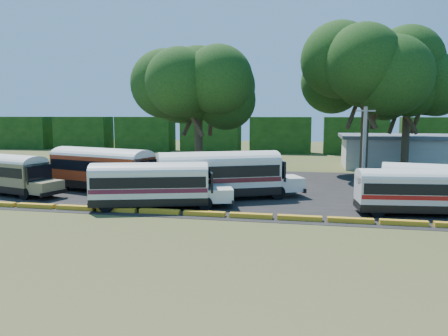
% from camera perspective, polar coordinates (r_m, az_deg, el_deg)
% --- Properties ---
extents(ground, '(160.00, 160.00, 0.00)m').
position_cam_1_polar(ground, '(26.77, 0.04, -6.91)').
color(ground, '#2D4717').
rests_on(ground, ground).
extents(asphalt_strip, '(64.00, 24.00, 0.02)m').
position_cam_1_polar(asphalt_strip, '(38.24, 5.06, -2.69)').
color(asphalt_strip, black).
rests_on(asphalt_strip, ground).
extents(curb, '(53.70, 0.45, 0.30)m').
position_cam_1_polar(curb, '(27.69, 0.45, -6.12)').
color(curb, '#C78717').
rests_on(curb, ground).
extents(terminal_building, '(19.00, 9.00, 4.00)m').
position_cam_1_polar(terminal_building, '(57.12, 24.41, 1.97)').
color(terminal_building, beige).
rests_on(terminal_building, ground).
extents(treeline_backdrop, '(130.00, 4.00, 6.00)m').
position_cam_1_polar(treeline_backdrop, '(73.73, 7.43, 4.30)').
color(treeline_backdrop, black).
rests_on(treeline_backdrop, ground).
extents(bus_beige, '(10.17, 5.04, 3.25)m').
position_cam_1_polar(bus_beige, '(39.55, -26.72, -0.38)').
color(bus_beige, black).
rests_on(bus_beige, ground).
extents(bus_red, '(11.52, 5.86, 3.68)m').
position_cam_1_polar(bus_red, '(37.50, -15.40, 0.14)').
color(bus_red, black).
rests_on(bus_red, ground).
extents(bus_cream_west, '(9.96, 5.04, 3.18)m').
position_cam_1_polar(bus_cream_west, '(30.25, -9.27, -1.90)').
color(bus_cream_west, black).
rests_on(bus_cream_west, ground).
extents(bus_cream_east, '(11.29, 7.08, 3.67)m').
position_cam_1_polar(bus_cream_east, '(33.09, -0.27, -0.56)').
color(bus_cream_east, black).
rests_on(bus_cream_east, ground).
extents(bus_white_red, '(9.25, 3.18, 2.98)m').
position_cam_1_polar(bus_white_red, '(30.59, 24.19, -2.55)').
color(bus_white_red, black).
rests_on(bus_white_red, ground).
extents(bus_white_blue, '(9.72, 3.93, 3.11)m').
position_cam_1_polar(bus_white_blue, '(33.00, 26.94, -1.91)').
color(bus_white_blue, black).
rests_on(bus_white_blue, ground).
extents(tree_west, '(10.29, 10.29, 13.33)m').
position_cam_1_polar(tree_west, '(45.22, -3.38, 10.91)').
color(tree_west, '#352B1A').
rests_on(tree_west, ground).
extents(tree_center, '(10.82, 10.82, 15.02)m').
position_cam_1_polar(tree_center, '(47.86, 18.18, 12.16)').
color(tree_center, '#352B1A').
rests_on(tree_center, ground).
extents(tree_east, '(8.52, 8.52, 13.01)m').
position_cam_1_polar(tree_east, '(50.77, 22.94, 10.28)').
color(tree_east, '#352B1A').
rests_on(tree_east, ground).
extents(utility_pole, '(1.60, 0.30, 7.09)m').
position_cam_1_polar(utility_pole, '(38.54, 17.85, 2.54)').
color(utility_pole, gray).
rests_on(utility_pole, ground).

